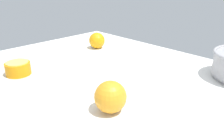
# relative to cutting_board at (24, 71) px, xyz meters

# --- Properties ---
(ground_plane) EXTENTS (1.29, 1.02, 0.03)m
(ground_plane) POSITION_rel_cutting_board_xyz_m (0.29, 0.16, -0.03)
(ground_plane) COLOR white
(cutting_board) EXTENTS (0.34, 0.29, 0.02)m
(cutting_board) POSITION_rel_cutting_board_xyz_m (0.00, 0.00, 0.00)
(cutting_board) COLOR beige
(cutting_board) RESTS_ON ground_plane
(orange_half_0) EXTENTS (0.08, 0.08, 0.05)m
(orange_half_0) POSITION_rel_cutting_board_xyz_m (0.04, -0.03, 0.03)
(orange_half_0) COLOR orange
(orange_half_0) RESTS_ON cutting_board
(loose_orange_0) EXTENTS (0.08, 0.08, 0.08)m
(loose_orange_0) POSITION_rel_cutting_board_xyz_m (-0.06, 0.41, 0.03)
(loose_orange_0) COLOR orange
(loose_orange_0) RESTS_ON ground_plane
(loose_orange_2) EXTENTS (0.09, 0.09, 0.09)m
(loose_orange_2) POSITION_rel_cutting_board_xyz_m (0.41, 0.06, 0.03)
(loose_orange_2) COLOR orange
(loose_orange_2) RESTS_ON ground_plane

